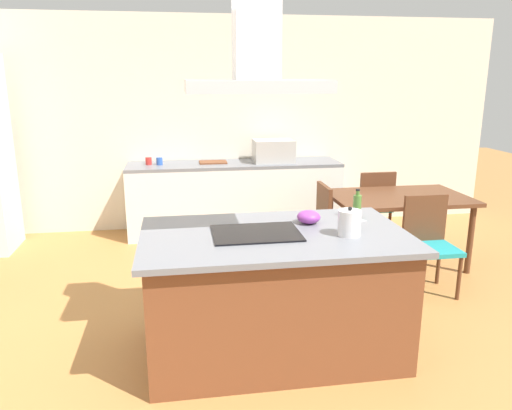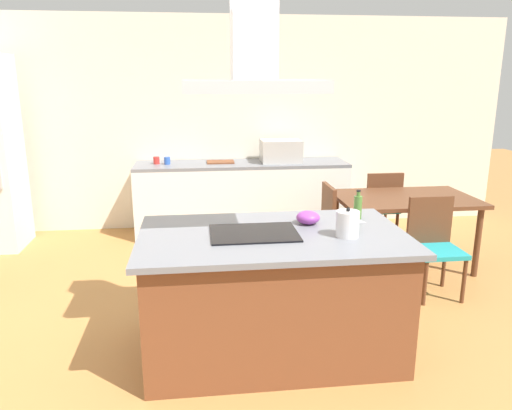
% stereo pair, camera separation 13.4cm
% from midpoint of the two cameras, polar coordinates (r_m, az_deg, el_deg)
% --- Properties ---
extents(ground, '(16.00, 16.00, 0.00)m').
position_cam_midpoint_polar(ground, '(5.11, -1.95, -7.75)').
color(ground, '#AD753D').
extents(wall_back, '(7.20, 0.10, 2.70)m').
position_cam_midpoint_polar(wall_back, '(6.50, -4.01, 9.34)').
color(wall_back, beige).
rests_on(wall_back, ground).
extents(kitchen_island, '(1.85, 1.10, 0.90)m').
position_cam_midpoint_polar(kitchen_island, '(3.57, 1.04, -10.10)').
color(kitchen_island, brown).
rests_on(kitchen_island, ground).
extents(cooktop, '(0.60, 0.44, 0.01)m').
position_cam_midpoint_polar(cooktop, '(3.39, -1.11, -3.28)').
color(cooktop, black).
rests_on(cooktop, kitchen_island).
extents(tea_kettle, '(0.21, 0.16, 0.20)m').
position_cam_midpoint_polar(tea_kettle, '(3.38, 9.69, -2.06)').
color(tea_kettle, silver).
rests_on(tea_kettle, kitchen_island).
extents(olive_oil_bottle, '(0.06, 0.06, 0.22)m').
position_cam_midpoint_polar(olive_oil_bottle, '(3.82, 10.66, -0.08)').
color(olive_oil_bottle, '#47722D').
rests_on(olive_oil_bottle, kitchen_island).
extents(mixing_bowl, '(0.17, 0.17, 0.10)m').
position_cam_midpoint_polar(mixing_bowl, '(3.64, 5.08, -1.39)').
color(mixing_bowl, purple).
rests_on(mixing_bowl, kitchen_island).
extents(back_counter, '(2.67, 0.62, 0.90)m').
position_cam_midpoint_polar(back_counter, '(6.29, -3.06, 0.85)').
color(back_counter, silver).
rests_on(back_counter, ground).
extents(countertop_microwave, '(0.50, 0.38, 0.28)m').
position_cam_midpoint_polar(countertop_microwave, '(6.24, 1.41, 6.29)').
color(countertop_microwave, '#B2AFAA').
rests_on(countertop_microwave, back_counter).
extents(coffee_mug_red, '(0.08, 0.08, 0.09)m').
position_cam_midpoint_polar(coffee_mug_red, '(6.22, -12.96, 4.99)').
color(coffee_mug_red, red).
rests_on(coffee_mug_red, back_counter).
extents(coffee_mug_blue, '(0.08, 0.08, 0.09)m').
position_cam_midpoint_polar(coffee_mug_blue, '(6.17, -11.75, 5.00)').
color(coffee_mug_blue, '#2D56B2').
rests_on(coffee_mug_blue, back_counter).
extents(cutting_board, '(0.34, 0.24, 0.02)m').
position_cam_midpoint_polar(cutting_board, '(6.22, -5.62, 4.97)').
color(cutting_board, brown).
rests_on(cutting_board, back_counter).
extents(dining_table, '(1.40, 0.90, 0.75)m').
position_cam_midpoint_polar(dining_table, '(5.32, 15.53, 0.18)').
color(dining_table, '#59331E').
rests_on(dining_table, ground).
extents(chair_facing_back_wall, '(0.42, 0.42, 0.89)m').
position_cam_midpoint_polar(chair_facing_back_wall, '(5.95, 12.81, 0.29)').
color(chair_facing_back_wall, teal).
rests_on(chair_facing_back_wall, ground).
extents(chair_at_left_end, '(0.42, 0.42, 0.89)m').
position_cam_midpoint_polar(chair_at_left_end, '(5.06, 5.92, -1.96)').
color(chair_at_left_end, teal).
rests_on(chair_at_left_end, ground).
extents(chair_facing_island, '(0.42, 0.42, 0.89)m').
position_cam_midpoint_polar(chair_facing_island, '(4.80, 18.64, -3.62)').
color(chair_facing_island, teal).
rests_on(chair_facing_island, ground).
extents(range_hood, '(0.90, 0.55, 0.78)m').
position_cam_midpoint_polar(range_hood, '(3.23, -1.22, 17.36)').
color(range_hood, '#ADADB2').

